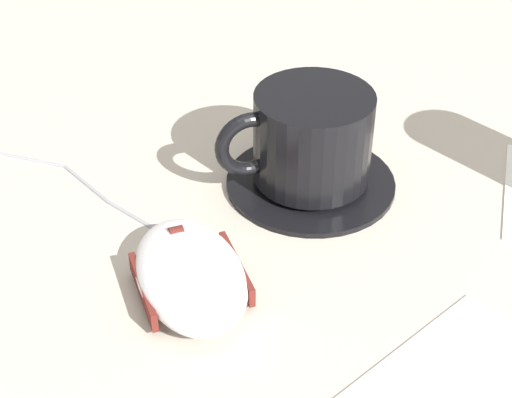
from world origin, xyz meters
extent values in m
plane|color=#B2A899|center=(0.00, 0.00, 0.00)|extent=(3.00, 3.00, 0.00)
cylinder|color=black|center=(0.07, -0.02, 0.00)|extent=(0.12, 0.12, 0.01)
cylinder|color=black|center=(0.07, -0.02, 0.04)|extent=(0.08, 0.08, 0.07)
torus|color=black|center=(0.10, 0.01, 0.04)|extent=(0.04, 0.04, 0.05)
ellipsoid|color=silver|center=(0.09, 0.12, 0.02)|extent=(0.12, 0.12, 0.03)
cylinder|color=#591E19|center=(0.11, 0.10, 0.02)|extent=(0.01, 0.01, 0.01)
cube|color=#591E19|center=(0.11, 0.14, 0.01)|extent=(0.05, 0.04, 0.01)
cube|color=#591E19|center=(0.07, 0.09, 0.01)|extent=(0.05, 0.04, 0.01)
cylinder|color=gray|center=(0.16, 0.07, 0.00)|extent=(0.06, 0.02, 0.00)
cylinder|color=gray|center=(0.22, 0.05, 0.00)|extent=(0.06, 0.02, 0.00)
cylinder|color=gray|center=(0.27, 0.05, 0.00)|extent=(0.06, 0.01, 0.00)
sphere|color=gray|center=(0.13, 0.08, 0.00)|extent=(0.00, 0.00, 0.00)
sphere|color=gray|center=(0.19, 0.07, 0.00)|extent=(0.00, 0.00, 0.00)
sphere|color=gray|center=(0.24, 0.04, 0.00)|extent=(0.00, 0.00, 0.00)
camera|label=1|loc=(-0.12, 0.41, 0.34)|focal=55.00mm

